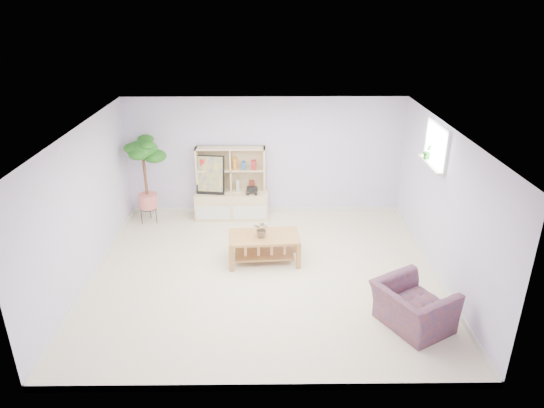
{
  "coord_description": "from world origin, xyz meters",
  "views": [
    {
      "loc": [
        0.05,
        -6.75,
        4.18
      ],
      "look_at": [
        0.12,
        0.4,
        1.08
      ],
      "focal_mm": 32.0,
      "sensor_mm": 36.0,
      "label": 1
    }
  ],
  "objects_px": {
    "storage_unit": "(231,184)",
    "coffee_table": "(264,248)",
    "floor_tree": "(146,181)",
    "armchair": "(413,304)"
  },
  "relations": [
    {
      "from": "coffee_table",
      "to": "armchair",
      "type": "bearing_deg",
      "value": -45.3
    },
    {
      "from": "floor_tree",
      "to": "armchair",
      "type": "relative_size",
      "value": 1.83
    },
    {
      "from": "coffee_table",
      "to": "armchair",
      "type": "height_order",
      "value": "armchair"
    },
    {
      "from": "coffee_table",
      "to": "floor_tree",
      "type": "xyz_separation_m",
      "value": [
        -2.29,
        1.57,
        0.63
      ]
    },
    {
      "from": "storage_unit",
      "to": "coffee_table",
      "type": "xyz_separation_m",
      "value": [
        0.66,
        -1.78,
        -0.49
      ]
    },
    {
      "from": "storage_unit",
      "to": "armchair",
      "type": "relative_size",
      "value": 1.53
    },
    {
      "from": "storage_unit",
      "to": "floor_tree",
      "type": "relative_size",
      "value": 0.83
    },
    {
      "from": "storage_unit",
      "to": "floor_tree",
      "type": "xyz_separation_m",
      "value": [
        -1.63,
        -0.21,
        0.15
      ]
    },
    {
      "from": "armchair",
      "to": "floor_tree",
      "type": "bearing_deg",
      "value": 22.38
    },
    {
      "from": "floor_tree",
      "to": "coffee_table",
      "type": "bearing_deg",
      "value": -34.41
    }
  ]
}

